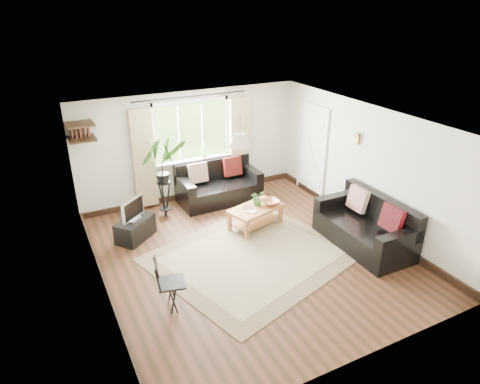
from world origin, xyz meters
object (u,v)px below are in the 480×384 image
tv_stand (135,229)px  folding_chair (171,283)px  sofa_back (219,184)px  sofa_right (364,224)px  coffee_table (255,217)px  palm_stand (163,179)px

tv_stand → folding_chair: folding_chair is taller
sofa_back → tv_stand: sofa_back is taller
tv_stand → sofa_back: bearing=-18.1°
sofa_back → folding_chair: (-2.09, -2.97, -0.01)m
sofa_right → coffee_table: size_ratio=1.75×
coffee_table → palm_stand: bearing=139.8°
sofa_right → folding_chair: (-3.65, -0.07, -0.03)m
tv_stand → palm_stand: size_ratio=0.44×
folding_chair → palm_stand: bearing=-3.0°
sofa_back → coffee_table: (0.14, -1.41, -0.20)m
sofa_back → coffee_table: bearing=-84.8°
sofa_back → sofa_right: bearing=-62.3°
coffee_table → folding_chair: bearing=-145.1°
sofa_back → palm_stand: 1.39m
sofa_back → palm_stand: (-1.31, -0.19, 0.43)m
palm_stand → folding_chair: size_ratio=2.10×
sofa_right → palm_stand: palm_stand is taller
sofa_right → folding_chair: size_ratio=2.29×
palm_stand → sofa_back: bearing=8.1°
tv_stand → folding_chair: (-0.01, -2.18, 0.20)m
sofa_right → palm_stand: size_ratio=1.09×
sofa_back → tv_stand: (-2.09, -0.79, -0.22)m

